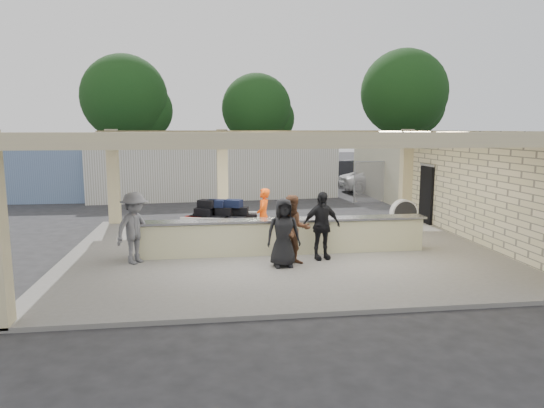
{
  "coord_description": "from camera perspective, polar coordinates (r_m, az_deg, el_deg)",
  "views": [
    {
      "loc": [
        -2.09,
        -13.6,
        3.56
      ],
      "look_at": [
        -0.12,
        1.0,
        1.27
      ],
      "focal_mm": 32.0,
      "sensor_mm": 36.0,
      "label": 1
    }
  ],
  "objects": [
    {
      "name": "passenger_d",
      "position": [
        12.21,
        1.34,
        -3.39
      ],
      "size": [
        0.87,
        0.4,
        1.75
      ],
      "primitive_type": "imported",
      "rotation": [
        0.0,
        0.0,
        0.06
      ],
      "color": "black",
      "rests_on": "pavilion"
    },
    {
      "name": "tree_left",
      "position": [
        38.23,
        -16.43,
        11.52
      ],
      "size": [
        6.6,
        6.3,
        9.0
      ],
      "color": "#382619",
      "rests_on": "ground"
    },
    {
      "name": "pavilion",
      "position": [
        14.62,
        1.45,
        0.13
      ],
      "size": [
        12.01,
        10.0,
        3.55
      ],
      "color": "slate",
      "rests_on": "ground"
    },
    {
      "name": "container_blue",
      "position": [
        27.03,
        -26.76,
        3.3
      ],
      "size": [
        10.79,
        2.78,
        2.79
      ],
      "primitive_type": "cube",
      "rotation": [
        0.0,
        0.0,
        -0.02
      ],
      "color": "#6E8AB0",
      "rests_on": "ground"
    },
    {
      "name": "car_dark",
      "position": [
        30.92,
        9.7,
        3.57
      ],
      "size": [
        4.84,
        4.21,
        1.59
      ],
      "primitive_type": "imported",
      "rotation": [
        0.0,
        0.0,
        0.93
      ],
      "color": "black",
      "rests_on": "ground"
    },
    {
      "name": "car_white_b",
      "position": [
        31.09,
        19.23,
        3.05
      ],
      "size": [
        4.64,
        2.53,
        1.39
      ],
      "primitive_type": "imported",
      "rotation": [
        0.0,
        0.0,
        1.78
      ],
      "color": "white",
      "rests_on": "ground"
    },
    {
      "name": "car_white_a",
      "position": [
        28.27,
        12.73,
        2.7
      ],
      "size": [
        4.57,
        2.19,
        1.3
      ],
      "primitive_type": "imported",
      "rotation": [
        0.0,
        0.0,
        1.58
      ],
      "color": "white",
      "rests_on": "ground"
    },
    {
      "name": "tree_mid",
      "position": [
        40.03,
        -1.39,
        10.83
      ],
      "size": [
        6.0,
        5.6,
        8.0
      ],
      "color": "#382619",
      "rests_on": "ground"
    },
    {
      "name": "luggage_cart",
      "position": [
        15.12,
        -6.06,
        -1.64
      ],
      "size": [
        2.51,
        1.94,
        1.29
      ],
      "rotation": [
        0.0,
        0.0,
        -0.29
      ],
      "color": "white",
      "rests_on": "pavilion"
    },
    {
      "name": "tree_right",
      "position": [
        42.18,
        15.57,
        12.12
      ],
      "size": [
        7.2,
        7.0,
        10.0
      ],
      "color": "#382619",
      "rests_on": "ground"
    },
    {
      "name": "passenger_b",
      "position": [
        12.97,
        5.81,
        -2.54
      ],
      "size": [
        1.12,
        0.58,
        1.82
      ],
      "primitive_type": "imported",
      "rotation": [
        0.0,
        0.0,
        0.18
      ],
      "color": "black",
      "rests_on": "pavilion"
    },
    {
      "name": "container_white",
      "position": [
        25.25,
        -6.67,
        3.76
      ],
      "size": [
        12.67,
        3.47,
        2.71
      ],
      "primitive_type": "cube",
      "rotation": [
        0.0,
        0.0,
        0.08
      ],
      "color": "silver",
      "rests_on": "ground"
    },
    {
      "name": "passenger_c",
      "position": [
        12.99,
        -15.82,
        -2.73
      ],
      "size": [
        1.09,
        1.2,
        1.86
      ],
      "primitive_type": "imported",
      "rotation": [
        0.0,
        0.0,
        0.88
      ],
      "color": "#515257",
      "rests_on": "pavilion"
    },
    {
      "name": "passenger_a",
      "position": [
        12.42,
        2.57,
        -3.07
      ],
      "size": [
        0.89,
        0.41,
        1.8
      ],
      "primitive_type": "imported",
      "rotation": [
        0.0,
        0.0,
        0.03
      ],
      "color": "brown",
      "rests_on": "pavilion"
    },
    {
      "name": "fence",
      "position": [
        26.24,
        22.3,
        2.69
      ],
      "size": [
        12.06,
        0.06,
        2.03
      ],
      "color": "gray",
      "rests_on": "ground"
    },
    {
      "name": "baggage_handler",
      "position": [
        14.75,
        -1.02,
        -1.4
      ],
      "size": [
        0.49,
        0.68,
        1.68
      ],
      "primitive_type": "imported",
      "rotation": [
        0.0,
        0.0,
        4.43
      ],
      "color": "#FF4F0D",
      "rests_on": "pavilion"
    },
    {
      "name": "ground",
      "position": [
        14.21,
        1.01,
        -5.67
      ],
      "size": [
        120.0,
        120.0,
        0.0
      ],
      "primitive_type": "plane",
      "color": "#242426",
      "rests_on": "ground"
    },
    {
      "name": "drum_fan",
      "position": [
        17.56,
        15.23,
        -1.02
      ],
      "size": [
        0.92,
        0.51,
        1.03
      ],
      "rotation": [
        0.0,
        0.0,
        0.0
      ],
      "color": "white",
      "rests_on": "pavilion"
    },
    {
      "name": "adjacent_building",
      "position": [
        26.37,
        18.45,
        4.11
      ],
      "size": [
        6.0,
        8.0,
        3.2
      ],
      "primitive_type": "cube",
      "color": "#B5B090",
      "rests_on": "ground"
    },
    {
      "name": "baggage_counter",
      "position": [
        13.6,
        1.33,
        -3.79
      ],
      "size": [
        8.2,
        0.58,
        0.98
      ],
      "color": "beige",
      "rests_on": "pavilion"
    }
  ]
}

